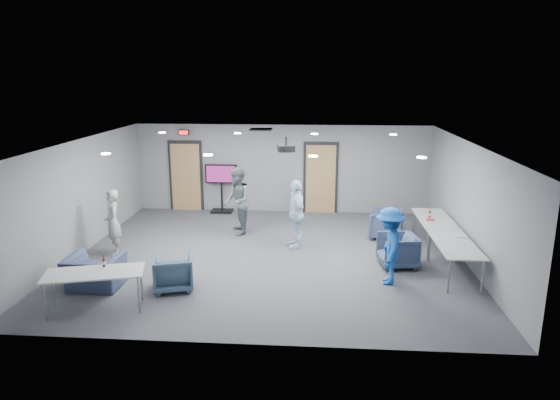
# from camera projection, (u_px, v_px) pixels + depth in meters

# --- Properties ---
(floor) EXTENTS (9.00, 9.00, 0.00)m
(floor) POSITION_uv_depth(u_px,v_px,m) (270.00, 256.00, 11.81)
(floor) COLOR #34363B
(floor) RESTS_ON ground
(ceiling) EXTENTS (9.00, 9.00, 0.00)m
(ceiling) POSITION_uv_depth(u_px,v_px,m) (269.00, 142.00, 11.15)
(ceiling) COLOR silver
(ceiling) RESTS_ON wall_back
(wall_back) EXTENTS (9.00, 0.02, 2.70)m
(wall_back) POSITION_uv_depth(u_px,v_px,m) (282.00, 169.00, 15.35)
(wall_back) COLOR gray
(wall_back) RESTS_ON floor
(wall_front) EXTENTS (9.00, 0.02, 2.70)m
(wall_front) POSITION_uv_depth(u_px,v_px,m) (245.00, 265.00, 7.61)
(wall_front) COLOR gray
(wall_front) RESTS_ON floor
(wall_left) EXTENTS (0.02, 8.00, 2.70)m
(wall_left) POSITION_uv_depth(u_px,v_px,m) (80.00, 197.00, 11.80)
(wall_left) COLOR gray
(wall_left) RESTS_ON floor
(wall_right) EXTENTS (0.02, 8.00, 2.70)m
(wall_right) POSITION_uv_depth(u_px,v_px,m) (469.00, 204.00, 11.16)
(wall_right) COLOR gray
(wall_right) RESTS_ON floor
(door_left) EXTENTS (1.06, 0.17, 2.24)m
(door_left) POSITION_uv_depth(u_px,v_px,m) (186.00, 177.00, 15.59)
(door_left) COLOR black
(door_left) RESTS_ON wall_back
(door_right) EXTENTS (1.06, 0.17, 2.24)m
(door_right) POSITION_uv_depth(u_px,v_px,m) (321.00, 179.00, 15.29)
(door_right) COLOR black
(door_right) RESTS_ON wall_back
(exit_sign) EXTENTS (0.32, 0.08, 0.16)m
(exit_sign) POSITION_uv_depth(u_px,v_px,m) (184.00, 132.00, 15.23)
(exit_sign) COLOR black
(exit_sign) RESTS_ON wall_back
(hvac_diffuser) EXTENTS (0.60, 0.60, 0.03)m
(hvac_diffuser) POSITION_uv_depth(u_px,v_px,m) (261.00, 129.00, 13.90)
(hvac_diffuser) COLOR black
(hvac_diffuser) RESTS_ON ceiling
(downlights) EXTENTS (6.18, 3.78, 0.02)m
(downlights) POSITION_uv_depth(u_px,v_px,m) (269.00, 143.00, 11.15)
(downlights) COLOR white
(downlights) RESTS_ON ceiling
(person_a) EXTENTS (0.61, 0.68, 1.57)m
(person_a) POSITION_uv_depth(u_px,v_px,m) (113.00, 222.00, 11.75)
(person_a) COLOR #9FA29F
(person_a) RESTS_ON floor
(person_b) EXTENTS (0.88, 1.02, 1.81)m
(person_b) POSITION_uv_depth(u_px,v_px,m) (237.00, 201.00, 13.23)
(person_b) COLOR slate
(person_b) RESTS_ON floor
(person_c) EXTENTS (0.69, 1.08, 1.71)m
(person_c) POSITION_uv_depth(u_px,v_px,m) (296.00, 214.00, 12.22)
(person_c) COLOR #C1E3F9
(person_c) RESTS_ON floor
(person_d) EXTENTS (0.70, 1.09, 1.60)m
(person_d) POSITION_uv_depth(u_px,v_px,m) (389.00, 246.00, 10.09)
(person_d) COLOR #1A51AB
(person_d) RESTS_ON floor
(chair_right_a) EXTENTS (0.98, 0.96, 0.75)m
(chair_right_a) POSITION_uv_depth(u_px,v_px,m) (386.00, 224.00, 13.03)
(chair_right_a) COLOR #3A4565
(chair_right_a) RESTS_ON floor
(chair_right_b) EXTENTS (0.90, 0.88, 0.73)m
(chair_right_b) POSITION_uv_depth(u_px,v_px,m) (397.00, 251.00, 11.09)
(chair_right_b) COLOR #374460
(chair_right_b) RESTS_ON floor
(chair_front_a) EXTENTS (0.95, 0.96, 0.71)m
(chair_front_a) POSITION_uv_depth(u_px,v_px,m) (173.00, 272.00, 9.91)
(chair_front_a) COLOR #3C5369
(chair_front_a) RESTS_ON floor
(chair_front_b) EXTENTS (1.06, 0.93, 0.68)m
(chair_front_b) POSITION_uv_depth(u_px,v_px,m) (95.00, 272.00, 9.97)
(chair_front_b) COLOR #3D4869
(chair_front_b) RESTS_ON floor
(table_right_a) EXTENTS (0.81, 1.93, 0.73)m
(table_right_a) POSITION_uv_depth(u_px,v_px,m) (435.00, 220.00, 12.29)
(table_right_a) COLOR #B3B5B8
(table_right_a) RESTS_ON floor
(table_right_b) EXTENTS (0.79, 1.91, 0.73)m
(table_right_b) POSITION_uv_depth(u_px,v_px,m) (455.00, 246.00, 10.45)
(table_right_b) COLOR #B3B5B8
(table_right_b) RESTS_ON floor
(table_front_left) EXTENTS (1.85, 1.13, 0.73)m
(table_front_left) POSITION_uv_depth(u_px,v_px,m) (94.00, 275.00, 8.95)
(table_front_left) COLOR #B3B5B8
(table_front_left) RESTS_ON floor
(bottle_front) EXTENTS (0.06, 0.06, 0.22)m
(bottle_front) POSITION_uv_depth(u_px,v_px,m) (104.00, 263.00, 9.17)
(bottle_front) COLOR #51200D
(bottle_front) RESTS_ON table_front_left
(bottle_right) EXTENTS (0.06, 0.06, 0.23)m
(bottle_right) POSITION_uv_depth(u_px,v_px,m) (430.00, 214.00, 12.34)
(bottle_right) COLOR #51200D
(bottle_right) RESTS_ON table_right_a
(snack_box) EXTENTS (0.20, 0.15, 0.04)m
(snack_box) POSITION_uv_depth(u_px,v_px,m) (430.00, 220.00, 12.10)
(snack_box) COLOR #BB302E
(snack_box) RESTS_ON table_right_a
(wrapper) EXTENTS (0.22, 0.17, 0.05)m
(wrapper) POSITION_uv_depth(u_px,v_px,m) (462.00, 237.00, 10.82)
(wrapper) COLOR silver
(wrapper) RESTS_ON table_right_b
(tv_stand) EXTENTS (0.98, 0.47, 1.51)m
(tv_stand) POSITION_uv_depth(u_px,v_px,m) (221.00, 185.00, 15.36)
(tv_stand) COLOR black
(tv_stand) RESTS_ON floor
(projector) EXTENTS (0.46, 0.42, 0.37)m
(projector) POSITION_uv_depth(u_px,v_px,m) (286.00, 148.00, 12.27)
(projector) COLOR black
(projector) RESTS_ON ceiling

